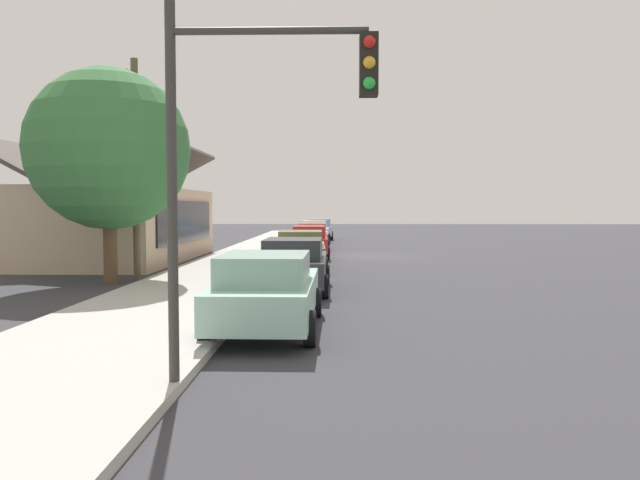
{
  "coord_description": "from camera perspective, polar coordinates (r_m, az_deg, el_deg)",
  "views": [
    {
      "loc": [
        -31.67,
        1.44,
        2.5
      ],
      "look_at": [
        -1.2,
        2.17,
        0.88
      ],
      "focal_mm": 34.73,
      "sensor_mm": 36.0,
      "label": 1
    }
  ],
  "objects": [
    {
      "name": "car_olive",
      "position": [
        24.24,
        -1.76,
        -0.94
      ],
      "size": [
        4.82,
        2.16,
        1.59
      ],
      "rotation": [
        0.0,
        0.0,
        0.03
      ],
      "color": "olive",
      "rests_on": "ground"
    },
    {
      "name": "car_skyblue",
      "position": [
        47.99,
        -0.02,
        1.03
      ],
      "size": [
        4.68,
        2.12,
        1.59
      ],
      "rotation": [
        0.0,
        0.0,
        0.05
      ],
      "color": "#8CB7E0",
      "rests_on": "ground"
    },
    {
      "name": "ground_plane",
      "position": [
        31.8,
        3.97,
        -1.47
      ],
      "size": [
        120.0,
        120.0,
        0.0
      ],
      "primitive_type": "plane",
      "color": "#38383D"
    },
    {
      "name": "traffic_light_main",
      "position": [
        8.3,
        -6.36,
        9.87
      ],
      "size": [
        0.37,
        2.79,
        5.2
      ],
      "color": "#383833",
      "rests_on": "ground"
    },
    {
      "name": "fire_hydrant_red",
      "position": [
        15.81,
        -8.72,
        -4.28
      ],
      "size": [
        0.22,
        0.22,
        0.71
      ],
      "color": "red",
      "rests_on": "sidewalk_curb"
    },
    {
      "name": "car_coral",
      "position": [
        36.08,
        -0.71,
        0.37
      ],
      "size": [
        4.57,
        2.04,
        1.59
      ],
      "rotation": [
        0.0,
        0.0,
        0.02
      ],
      "color": "#EA8C75",
      "rests_on": "ground"
    },
    {
      "name": "storefront_building",
      "position": [
        30.6,
        -18.79,
        1.61
      ],
      "size": [
        12.99,
        7.52,
        5.4
      ],
      "color": "#CCB293",
      "rests_on": "ground"
    },
    {
      "name": "car_cherry",
      "position": [
        30.39,
        -1.06,
        -0.14
      ],
      "size": [
        4.55,
        2.14,
        1.59
      ],
      "rotation": [
        0.0,
        0.0,
        0.06
      ],
      "color": "red",
      "rests_on": "ground"
    },
    {
      "name": "utility_pole_wooden",
      "position": [
        22.02,
        -16.62,
        6.63
      ],
      "size": [
        1.8,
        0.24,
        7.5
      ],
      "color": "brown",
      "rests_on": "ground"
    },
    {
      "name": "car_ivory",
      "position": [
        41.83,
        -0.55,
        0.73
      ],
      "size": [
        4.55,
        2.18,
        1.59
      ],
      "rotation": [
        0.0,
        0.0,
        -0.04
      ],
      "color": "silver",
      "rests_on": "ground"
    },
    {
      "name": "car_charcoal",
      "position": [
        18.27,
        -2.38,
        -2.25
      ],
      "size": [
        4.77,
        2.06,
        1.59
      ],
      "rotation": [
        0.0,
        0.0,
        -0.0
      ],
      "color": "#2D3035",
      "rests_on": "ground"
    },
    {
      "name": "shade_tree",
      "position": [
        21.26,
        -18.9,
        7.9
      ],
      "size": [
        5.2,
        5.2,
        6.98
      ],
      "color": "brown",
      "rests_on": "ground"
    },
    {
      "name": "car_seafoam",
      "position": [
        12.55,
        -4.89,
        -4.68
      ],
      "size": [
        4.9,
        2.12,
        1.59
      ],
      "rotation": [
        0.0,
        0.0,
        -0.01
      ],
      "color": "#9ED1BC",
      "rests_on": "ground"
    },
    {
      "name": "sidewalk_curb",
      "position": [
        32.04,
        -6.09,
        -1.31
      ],
      "size": [
        60.0,
        4.2,
        0.16
      ],
      "primitive_type": "cube",
      "color": "#B2AFA8",
      "rests_on": "ground"
    }
  ]
}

